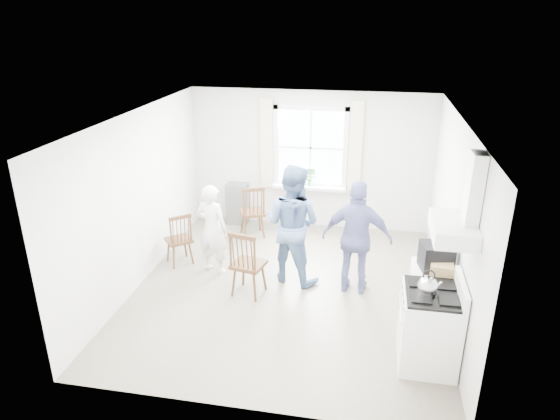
# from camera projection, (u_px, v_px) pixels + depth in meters

# --- Properties ---
(room_shell) EXTENTS (4.62, 5.12, 2.64)m
(room_shell) POSITION_uv_depth(u_px,v_px,m) (288.00, 209.00, 7.06)
(room_shell) COLOR #766C5A
(room_shell) RESTS_ON ground
(window_assembly) EXTENTS (1.88, 0.24, 1.70)m
(window_assembly) POSITION_uv_depth(u_px,v_px,m) (310.00, 153.00, 9.23)
(window_assembly) COLOR white
(window_assembly) RESTS_ON room_shell
(range_hood) EXTENTS (0.45, 0.76, 0.94)m
(range_hood) POSITION_uv_depth(u_px,v_px,m) (460.00, 216.00, 5.25)
(range_hood) COLOR silver
(range_hood) RESTS_ON room_shell
(shelf_unit) EXTENTS (0.40, 0.30, 0.80)m
(shelf_unit) POSITION_uv_depth(u_px,v_px,m) (237.00, 204.00, 9.76)
(shelf_unit) COLOR slate
(shelf_unit) RESTS_ON ground
(gas_stove) EXTENTS (0.68, 0.76, 1.12)m
(gas_stove) POSITION_uv_depth(u_px,v_px,m) (429.00, 327.00, 5.80)
(gas_stove) COLOR white
(gas_stove) RESTS_ON ground
(kettle) EXTENTS (0.22, 0.22, 0.31)m
(kettle) POSITION_uv_depth(u_px,v_px,m) (428.00, 286.00, 5.55)
(kettle) COLOR silver
(kettle) RESTS_ON gas_stove
(low_cabinet) EXTENTS (0.50, 0.55, 0.90)m
(low_cabinet) POSITION_uv_depth(u_px,v_px,m) (430.00, 298.00, 6.44)
(low_cabinet) COLOR silver
(low_cabinet) RESTS_ON ground
(stereo_stack) EXTENTS (0.43, 0.40, 0.34)m
(stereo_stack) POSITION_uv_depth(u_px,v_px,m) (436.00, 256.00, 6.19)
(stereo_stack) COLOR black
(stereo_stack) RESTS_ON low_cabinet
(cardboard_box) EXTENTS (0.28, 0.21, 0.17)m
(cardboard_box) POSITION_uv_depth(u_px,v_px,m) (442.00, 271.00, 6.02)
(cardboard_box) COLOR #A88851
(cardboard_box) RESTS_ON low_cabinet
(windsor_chair_a) EXTENTS (0.56, 0.55, 1.00)m
(windsor_chair_a) POSITION_uv_depth(u_px,v_px,m) (253.00, 207.00, 9.02)
(windsor_chair_a) COLOR #402614
(windsor_chair_a) RESTS_ON ground
(windsor_chair_b) EXTENTS (0.52, 0.51, 1.04)m
(windsor_chair_b) POSITION_uv_depth(u_px,v_px,m) (245.00, 258.00, 7.10)
(windsor_chair_b) COLOR #402614
(windsor_chair_b) RESTS_ON ground
(windsor_chair_c) EXTENTS (0.53, 0.53, 0.91)m
(windsor_chair_c) POSITION_uv_depth(u_px,v_px,m) (180.00, 234.00, 8.04)
(windsor_chair_c) COLOR #402614
(windsor_chair_c) RESTS_ON ground
(person_left) EXTENTS (0.65, 0.65, 1.47)m
(person_left) POSITION_uv_depth(u_px,v_px,m) (212.00, 229.00, 7.79)
(person_left) COLOR silver
(person_left) RESTS_ON ground
(person_mid) EXTENTS (1.15, 1.15, 1.85)m
(person_mid) POSITION_uv_depth(u_px,v_px,m) (292.00, 224.00, 7.49)
(person_mid) COLOR slate
(person_mid) RESTS_ON ground
(person_right) EXTENTS (1.08, 1.08, 1.72)m
(person_right) POSITION_uv_depth(u_px,v_px,m) (357.00, 238.00, 7.18)
(person_right) COLOR navy
(person_right) RESTS_ON ground
(potted_plant) EXTENTS (0.27, 0.27, 0.36)m
(potted_plant) POSITION_uv_depth(u_px,v_px,m) (311.00, 176.00, 9.30)
(potted_plant) COLOR #32713C
(potted_plant) RESTS_ON window_assembly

